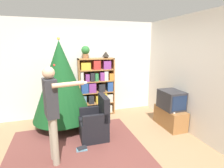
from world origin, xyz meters
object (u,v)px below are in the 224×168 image
at_px(christmas_tree, 61,81).
at_px(table_lamp, 106,54).
at_px(bookshelf, 97,87).
at_px(television, 171,100).
at_px(armchair, 95,124).
at_px(standing_person, 52,108).
at_px(potted_plant, 86,51).

xyz_separation_m(christmas_tree, table_lamp, (1.22, 0.49, 0.56)).
bearing_deg(bookshelf, television, -40.74).
relative_size(armchair, standing_person, 0.57).
relative_size(bookshelf, television, 2.75).
distance_m(television, armchair, 1.88).
distance_m(christmas_tree, standing_person, 1.37).
bearing_deg(table_lamp, armchair, -115.09).
relative_size(bookshelf, standing_person, 0.98).
height_order(bookshelf, christmas_tree, christmas_tree).
relative_size(christmas_tree, standing_person, 1.31).
distance_m(television, christmas_tree, 2.64).
relative_size(standing_person, potted_plant, 4.94).
height_order(television, armchair, armchair).
bearing_deg(television, christmas_tree, 161.66).
distance_m(television, potted_plant, 2.48).
relative_size(christmas_tree, armchair, 2.31).
height_order(bookshelf, table_lamp, table_lamp).
height_order(bookshelf, standing_person, standing_person).
bearing_deg(bookshelf, table_lamp, 1.99).
bearing_deg(television, armchair, 179.34).
distance_m(christmas_tree, potted_plant, 1.06).
bearing_deg(bookshelf, armchair, -104.53).
height_order(christmas_tree, potted_plant, christmas_tree).
xyz_separation_m(bookshelf, television, (1.51, -1.30, -0.11)).
bearing_deg(bookshelf, potted_plant, 178.06).
height_order(christmas_tree, standing_person, christmas_tree).
bearing_deg(potted_plant, bookshelf, -1.94).
bearing_deg(potted_plant, armchair, -92.34).
bearing_deg(table_lamp, christmas_tree, -158.02).
bearing_deg(standing_person, bookshelf, 136.59).
height_order(bookshelf, armchair, bookshelf).
bearing_deg(standing_person, potted_plant, 143.40).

